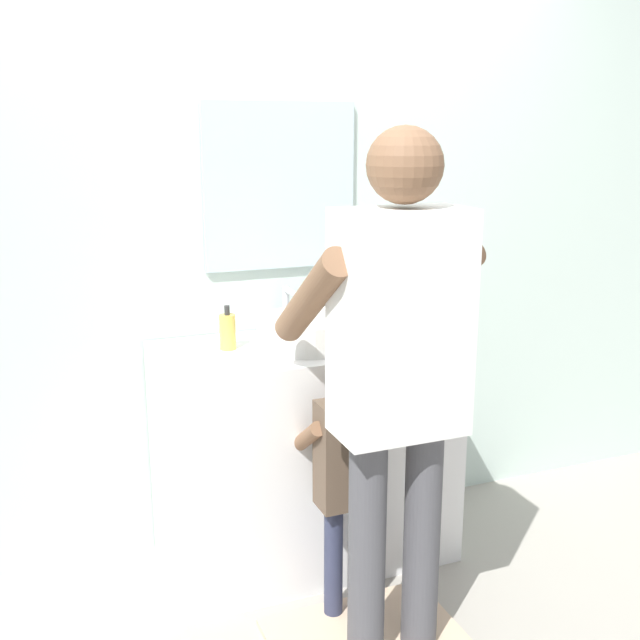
% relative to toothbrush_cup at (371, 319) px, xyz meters
% --- Properties ---
extents(ground_plane, '(14.00, 14.00, 0.00)m').
position_rel_toothbrush_cup_xyz_m(ground_plane, '(-0.31, -0.37, -0.94)').
color(ground_plane, '#9E998E').
extents(back_wall, '(4.40, 0.10, 2.70)m').
position_rel_toothbrush_cup_xyz_m(back_wall, '(-0.31, 0.25, 0.41)').
color(back_wall, silver).
rests_on(back_wall, ground).
extents(vanity_cabinet, '(1.12, 0.54, 0.89)m').
position_rel_toothbrush_cup_xyz_m(vanity_cabinet, '(-0.31, -0.07, -0.50)').
color(vanity_cabinet, white).
rests_on(vanity_cabinet, ground).
extents(sink_basin, '(0.37, 0.37, 0.11)m').
position_rel_toothbrush_cup_xyz_m(sink_basin, '(-0.31, -0.09, 0.00)').
color(sink_basin, silver).
rests_on(sink_basin, vanity_cabinet).
extents(faucet, '(0.18, 0.14, 0.18)m').
position_rel_toothbrush_cup_xyz_m(faucet, '(-0.31, 0.14, 0.03)').
color(faucet, '#B7BABF').
rests_on(faucet, vanity_cabinet).
extents(toothbrush_cup, '(0.07, 0.07, 0.21)m').
position_rel_toothbrush_cup_xyz_m(toothbrush_cup, '(0.00, 0.00, 0.00)').
color(toothbrush_cup, silver).
rests_on(toothbrush_cup, vanity_cabinet).
extents(soap_bottle, '(0.06, 0.06, 0.17)m').
position_rel_toothbrush_cup_xyz_m(soap_bottle, '(-0.59, -0.02, 0.01)').
color(soap_bottle, gold).
rests_on(soap_bottle, vanity_cabinet).
extents(bath_mat, '(0.64, 0.40, 0.02)m').
position_rel_toothbrush_cup_xyz_m(bath_mat, '(-0.31, -0.62, -0.93)').
color(bath_mat, '#CCAD8E').
rests_on(bath_mat, ground).
extents(child_toddler, '(0.29, 0.29, 0.94)m').
position_rel_toothbrush_cup_xyz_m(child_toddler, '(-0.31, -0.47, -0.39)').
color(child_toddler, '#2D334C').
rests_on(child_toddler, ground).
extents(adult_parent, '(0.52, 0.55, 1.69)m').
position_rel_toothbrush_cup_xyz_m(adult_parent, '(-0.25, -0.71, 0.07)').
color(adult_parent, '#47474C').
rests_on(adult_parent, ground).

